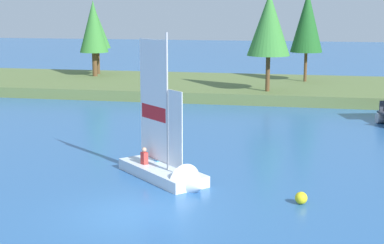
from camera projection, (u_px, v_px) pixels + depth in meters
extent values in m
plane|color=#2D609E|center=(136.00, 214.00, 19.39)|extent=(200.00, 200.00, 0.00)
cube|color=#5B703D|center=(240.00, 87.00, 46.89)|extent=(80.00, 12.87, 0.78)
cylinder|color=brown|center=(98.00, 61.00, 52.62)|extent=(0.32, 0.32, 2.31)
cone|color=#387F33|center=(97.00, 31.00, 52.09)|extent=(2.37, 2.37, 3.11)
cylinder|color=brown|center=(95.00, 64.00, 50.88)|extent=(0.42, 0.42, 2.08)
cone|color=#387F33|center=(93.00, 26.00, 50.25)|extent=(2.46, 2.46, 4.41)
cylinder|color=brown|center=(268.00, 73.00, 41.81)|extent=(0.31, 0.31, 2.56)
cone|color=#387F33|center=(269.00, 24.00, 41.13)|extent=(3.05, 3.05, 4.41)
cylinder|color=brown|center=(305.00, 67.00, 47.30)|extent=(0.25, 0.25, 2.37)
cone|color=#1E5B23|center=(307.00, 21.00, 46.60)|extent=(2.57, 2.57, 4.87)
cube|color=silver|center=(162.00, 172.00, 23.52)|extent=(4.25, 4.13, 0.44)
cone|color=silver|center=(193.00, 186.00, 21.77)|extent=(1.76, 1.78, 1.42)
cylinder|color=#B7B7BC|center=(167.00, 102.00, 22.60)|extent=(0.08, 0.08, 5.37)
cube|color=white|center=(154.00, 100.00, 23.41)|extent=(1.48, 1.40, 4.81)
cube|color=red|center=(154.00, 113.00, 23.52)|extent=(1.34, 1.27, 0.58)
cube|color=white|center=(175.00, 130.00, 22.34)|extent=(0.69, 0.66, 3.01)
cylinder|color=#B7B7BC|center=(154.00, 159.00, 23.89)|extent=(1.51, 1.42, 0.06)
cube|color=red|center=(144.00, 158.00, 23.86)|extent=(0.34, 0.34, 0.49)
sphere|color=tan|center=(144.00, 150.00, 23.79)|extent=(0.20, 0.20, 0.20)
cube|color=#338CCC|center=(157.00, 155.00, 24.33)|extent=(0.34, 0.34, 0.53)
sphere|color=tan|center=(157.00, 146.00, 24.26)|extent=(0.20, 0.20, 0.20)
sphere|color=yellow|center=(301.00, 198.00, 20.37)|extent=(0.44, 0.44, 0.44)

